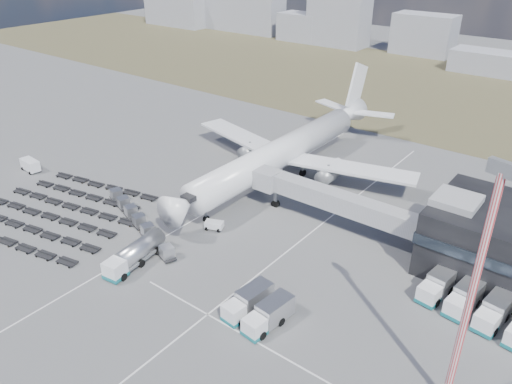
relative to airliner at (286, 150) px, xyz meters
The scene contains 15 objects.
ground 32.81m from the airliner, 90.00° to the right, with size 420.00×420.00×0.00m, color #565659.
grass_strip 77.80m from the airliner, 90.00° to the left, with size 420.00×90.00×0.01m, color brown.
lane_markings 31.41m from the airliner, 71.60° to the right, with size 47.12×110.00×0.01m.
jet_bridge 19.89m from the airliner, 36.93° to the right, with size 30.30×3.80×7.05m.
airliner is the anchor object (origin of this frame).
skyline 120.09m from the airliner, 97.02° to the left, with size 316.59×26.46×25.70m.
fuel_tanker 38.86m from the airliner, 89.86° to the right, with size 4.10×11.10×3.50m.
pushback_tug 24.96m from the airliner, 83.58° to the right, with size 2.98×1.68×1.38m, color white.
utility_van 52.23m from the airliner, 144.04° to the right, with size 4.65×2.10×2.45m, color white.
catering_truck 10.06m from the airliner, 38.02° to the left, with size 4.03×5.85×2.48m.
service_trucks_near 42.90m from the airliner, 59.76° to the right, with size 6.90×7.98×2.96m.
service_trucks_far 47.51m from the airliner, 23.62° to the right, with size 14.81×9.42×3.10m.
uld_row 32.58m from the airliner, 103.62° to the right, with size 24.29×9.85×1.94m.
baggage_dollies 43.72m from the airliner, 121.00° to the right, with size 31.46×28.32×0.75m.
floodlight_mast 57.34m from the airliner, 37.97° to the right, with size 2.63×2.12×27.48m.
Camera 1 is at (51.18, -43.25, 43.72)m, focal length 35.00 mm.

